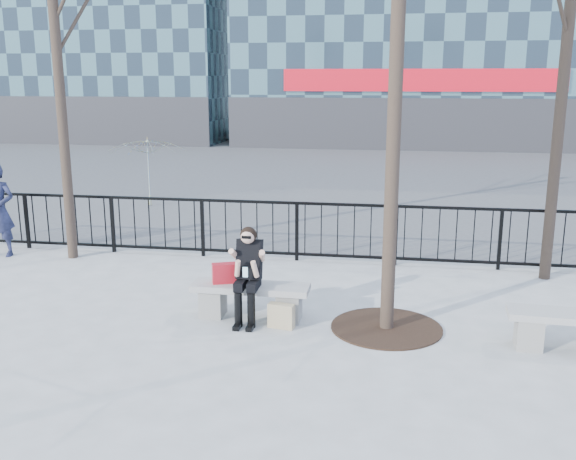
# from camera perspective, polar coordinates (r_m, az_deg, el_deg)

# --- Properties ---
(ground) EXTENTS (120.00, 120.00, 0.00)m
(ground) POSITION_cam_1_polar(r_m,az_deg,el_deg) (9.17, -3.32, -7.76)
(ground) COLOR gray
(ground) RESTS_ON ground
(street_surface) EXTENTS (60.00, 23.00, 0.01)m
(street_surface) POSITION_cam_1_polar(r_m,az_deg,el_deg) (23.64, 4.72, 5.31)
(street_surface) COLOR #474747
(street_surface) RESTS_ON ground
(railing) EXTENTS (14.00, 0.06, 1.10)m
(railing) POSITION_cam_1_polar(r_m,az_deg,el_deg) (11.82, -0.16, -0.07)
(railing) COLOR black
(railing) RESTS_ON ground
(tree_grate) EXTENTS (1.50, 1.50, 0.02)m
(tree_grate) POSITION_cam_1_polar(r_m,az_deg,el_deg) (8.87, 8.74, -8.57)
(tree_grate) COLOR black
(tree_grate) RESTS_ON ground
(bench_main) EXTENTS (1.65, 0.46, 0.49)m
(bench_main) POSITION_cam_1_polar(r_m,az_deg,el_deg) (9.06, -3.34, -5.98)
(bench_main) COLOR gray
(bench_main) RESTS_ON ground
(bench_second) EXTENTS (1.63, 0.45, 0.48)m
(bench_second) POSITION_cam_1_polar(r_m,az_deg,el_deg) (8.76, 24.17, -7.91)
(bench_second) COLOR gray
(bench_second) RESTS_ON ground
(seated_woman) EXTENTS (0.50, 0.64, 1.34)m
(seated_woman) POSITION_cam_1_polar(r_m,az_deg,el_deg) (8.80, -3.61, -4.05)
(seated_woman) COLOR black
(seated_woman) RESTS_ON ground
(handbag) EXTENTS (0.37, 0.27, 0.28)m
(handbag) POSITION_cam_1_polar(r_m,az_deg,el_deg) (9.07, -5.69, -3.84)
(handbag) COLOR #B51621
(handbag) RESTS_ON bench_main
(shopping_bag) EXTENTS (0.37, 0.20, 0.34)m
(shopping_bag) POSITION_cam_1_polar(r_m,az_deg,el_deg) (8.73, -0.60, -7.65)
(shopping_bag) COLOR #C6B58C
(shopping_bag) RESTS_ON ground
(vendor_umbrella) EXTENTS (1.98, 2.02, 1.81)m
(vendor_umbrella) POSITION_cam_1_polar(r_m,az_deg,el_deg) (17.18, -12.33, 5.05)
(vendor_umbrella) COLOR gold
(vendor_umbrella) RESTS_ON ground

